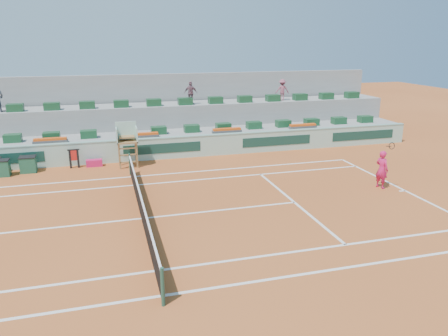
{
  "coord_description": "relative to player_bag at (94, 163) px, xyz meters",
  "views": [
    {
      "loc": [
        -1.14,
        -15.85,
        6.67
      ],
      "look_at": [
        4.0,
        2.5,
        1.0
      ],
      "focal_mm": 35.0,
      "sensor_mm": 36.0,
      "label": 1
    }
  ],
  "objects": [
    {
      "name": "tennis_player",
      "position": [
        12.83,
        -7.26,
        0.71
      ],
      "size": [
        0.6,
        0.93,
        2.28
      ],
      "color": "#D41B5C",
      "rests_on": "ground"
    },
    {
      "name": "umpire_chair",
      "position": [
        1.78,
        -0.45,
        1.36
      ],
      "size": [
        1.1,
        0.9,
        2.4
      ],
      "color": "olive",
      "rests_on": "ground"
    },
    {
      "name": "spectator_right",
      "position": [
        12.55,
        3.98,
        3.12
      ],
      "size": [
        0.99,
        0.68,
        1.42
      ],
      "primitive_type": "imported",
      "rotation": [
        0.0,
        0.0,
        2.97
      ],
      "color": "#9A4D60",
      "rests_on": "seating_tier_upper"
    },
    {
      "name": "stadium_back_wall",
      "position": [
        1.78,
        5.95,
        2.01
      ],
      "size": [
        36.0,
        0.4,
        4.4
      ],
      "primitive_type": "cube",
      "color": "#989896",
      "rests_on": "ground"
    },
    {
      "name": "drink_cooler_b",
      "position": [
        -4.44,
        -0.56,
        0.24
      ],
      "size": [
        0.75,
        0.64,
        0.84
      ],
      "color": "#1B5139",
      "rests_on": "ground"
    },
    {
      "name": "towel_rack",
      "position": [
        -1.01,
        -0.03,
        0.42
      ],
      "size": [
        0.62,
        0.1,
        1.03
      ],
      "color": "black",
      "rests_on": "ground"
    },
    {
      "name": "tennis_net",
      "position": [
        1.78,
        -7.95,
        0.34
      ],
      "size": [
        0.1,
        11.97,
        1.1
      ],
      "color": "black",
      "rests_on": "ground"
    },
    {
      "name": "advertising_hoarding",
      "position": [
        1.81,
        0.55,
        0.45
      ],
      "size": [
        36.0,
        0.34,
        1.26
      ],
      "color": "#A2CBB8",
      "rests_on": "ground"
    },
    {
      "name": "player_bag",
      "position": [
        0.0,
        0.0,
        0.0
      ],
      "size": [
        0.84,
        0.37,
        0.37
      ],
      "primitive_type": "cube",
      "color": "#D41B5C",
      "rests_on": "ground"
    },
    {
      "name": "seating_tier_lower",
      "position": [
        1.78,
        2.75,
        0.41
      ],
      "size": [
        36.0,
        4.0,
        1.2
      ],
      "primitive_type": "cube",
      "color": "#989896",
      "rests_on": "ground"
    },
    {
      "name": "ground",
      "position": [
        1.78,
        -7.95,
        -0.19
      ],
      "size": [
        90.0,
        90.0,
        0.0
      ],
      "primitive_type": "plane",
      "color": "#A54C20",
      "rests_on": "ground"
    },
    {
      "name": "seat_row_lower",
      "position": [
        1.78,
        1.85,
        1.23
      ],
      "size": [
        32.9,
        0.6,
        0.44
      ],
      "color": "#174726",
      "rests_on": "seating_tier_lower"
    },
    {
      "name": "drink_cooler_a",
      "position": [
        -3.27,
        -0.2,
        0.24
      ],
      "size": [
        0.81,
        0.7,
        0.84
      ],
      "color": "#1B5139",
      "rests_on": "ground"
    },
    {
      "name": "seating_tier_upper",
      "position": [
        1.78,
        4.35,
        1.11
      ],
      "size": [
        36.0,
        2.4,
        2.6
      ],
      "primitive_type": "cube",
      "color": "#989896",
      "rests_on": "ground"
    },
    {
      "name": "flower_planters",
      "position": [
        0.28,
        1.05,
        1.15
      ],
      "size": [
        26.8,
        0.36,
        0.28
      ],
      "color": "#4D4D4D",
      "rests_on": "seating_tier_lower"
    },
    {
      "name": "spectator_mid",
      "position": [
        6.18,
        3.81,
        3.14
      ],
      "size": [
        0.92,
        0.66,
        1.45
      ],
      "primitive_type": "imported",
      "rotation": [
        0.0,
        0.0,
        2.73
      ],
      "color": "#7B525F",
      "rests_on": "seating_tier_upper"
    },
    {
      "name": "seat_row_upper",
      "position": [
        1.78,
        3.75,
        2.63
      ],
      "size": [
        32.9,
        0.6,
        0.44
      ],
      "color": "#174726",
      "rests_on": "seating_tier_upper"
    },
    {
      "name": "court_lines",
      "position": [
        1.78,
        -7.95,
        -0.18
      ],
      "size": [
        23.89,
        11.09,
        0.01
      ],
      "color": "white",
      "rests_on": "ground"
    }
  ]
}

